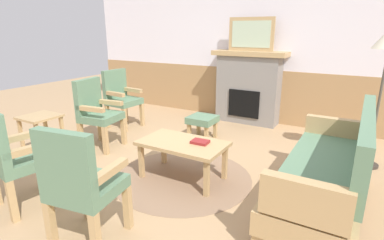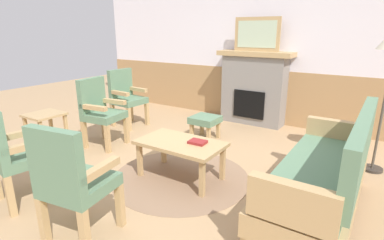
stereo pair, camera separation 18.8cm
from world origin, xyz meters
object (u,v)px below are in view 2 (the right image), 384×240
object	(u,v)px
footstool	(205,121)
armchair_front_left	(13,151)
book_on_table	(198,142)
side_table	(45,122)
armchair_front_center	(72,179)
coffee_table	(180,146)
couch	(323,175)
framed_picture	(257,34)
armchair_near_fireplace	(100,109)
fireplace	(254,87)
armchair_by_window_left	(126,95)

from	to	relation	value
footstool	armchair_front_left	bearing A→B (deg)	-103.42
book_on_table	side_table	world-z (taller)	side_table
side_table	armchair_front_left	bearing A→B (deg)	-43.43
footstool	armchair_front_center	world-z (taller)	armchair_front_center
coffee_table	armchair_front_left	size ratio (longest dim) A/B	0.98
couch	framed_picture	bearing A→B (deg)	124.71
framed_picture	armchair_near_fireplace	size ratio (longest dim) A/B	0.82
armchair_near_fireplace	footstool	bearing A→B (deg)	42.39
fireplace	coffee_table	bearing A→B (deg)	-86.50
book_on_table	side_table	distance (m)	2.22
armchair_by_window_left	armchair_front_center	size ratio (longest dim) A/B	1.00
coffee_table	armchair_front_left	xyz separation A→B (m)	(-1.03, -1.28, 0.15)
framed_picture	book_on_table	distance (m)	2.66
couch	coffee_table	size ratio (longest dim) A/B	1.88
armchair_near_fireplace	armchair_front_center	bearing A→B (deg)	-46.00
framed_picture	coffee_table	distance (m)	2.73
framed_picture	armchair_front_center	bearing A→B (deg)	-88.98
armchair_by_window_left	coffee_table	bearing A→B (deg)	-29.82
coffee_table	armchair_front_center	world-z (taller)	armchair_front_center
coffee_table	armchair_near_fireplace	world-z (taller)	armchair_near_fireplace
book_on_table	armchair_by_window_left	xyz separation A→B (m)	(-2.15, 1.06, 0.08)
coffee_table	footstool	xyz separation A→B (m)	(-0.43, 1.26, -0.10)
armchair_by_window_left	armchair_front_center	xyz separation A→B (m)	(1.88, -2.44, 0.00)
armchair_by_window_left	couch	bearing A→B (deg)	-16.37
fireplace	armchair_by_window_left	distance (m)	2.25
footstool	armchair_front_left	world-z (taller)	armchair_front_left
couch	armchair_front_left	distance (m)	2.87
armchair_near_fireplace	book_on_table	bearing A→B (deg)	-5.09
couch	armchair_near_fireplace	size ratio (longest dim) A/B	1.84
book_on_table	armchair_near_fireplace	size ratio (longest dim) A/B	0.19
fireplace	side_table	xyz separation A→B (m)	(-1.84, -2.84, -0.22)
footstool	couch	bearing A→B (deg)	-31.05
armchair_near_fireplace	fireplace	bearing A→B (deg)	57.66
fireplace	armchair_front_left	distance (m)	3.84
armchair_by_window_left	armchair_front_left	world-z (taller)	same
book_on_table	couch	bearing A→B (deg)	2.24
coffee_table	armchair_near_fireplace	bearing A→B (deg)	172.04
footstool	side_table	bearing A→B (deg)	-133.60
coffee_table	armchair_by_window_left	distance (m)	2.26
framed_picture	footstool	distance (m)	1.77
fireplace	armchair_front_left	world-z (taller)	fireplace
coffee_table	side_table	xyz separation A→B (m)	(-1.99, -0.37, 0.05)
couch	footstool	xyz separation A→B (m)	(-1.91, 1.15, -0.11)
fireplace	armchair_near_fireplace	size ratio (longest dim) A/B	1.33
coffee_table	book_on_table	size ratio (longest dim) A/B	5.19
coffee_table	side_table	distance (m)	2.02
framed_picture	book_on_table	size ratio (longest dim) A/B	4.32
couch	armchair_front_center	bearing A→B (deg)	-137.41
fireplace	armchair_front_center	xyz separation A→B (m)	(0.07, -3.78, -0.11)
fireplace	armchair_by_window_left	xyz separation A→B (m)	(-1.81, -1.34, -0.11)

